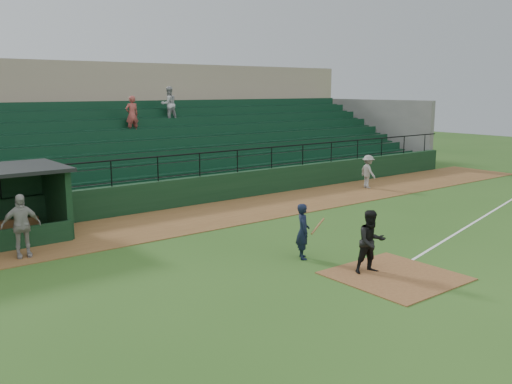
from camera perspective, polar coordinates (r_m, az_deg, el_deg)
ground at (r=15.85m, az=11.30°, el=-7.62°), size 90.00×90.00×0.00m
warning_track at (r=21.70m, az=-4.89°, el=-2.45°), size 40.00×4.00×0.03m
home_plate_dirt at (r=15.25m, az=14.17°, el=-8.41°), size 3.00×3.00×0.03m
foul_line at (r=22.90m, az=22.20°, el=-2.54°), size 17.49×4.44×0.01m
stadium_structure at (r=28.73m, az=-14.27°, el=5.09°), size 38.00×13.08×6.40m
batter_at_plate at (r=16.16m, az=4.89°, el=-4.05°), size 1.12×0.73×1.64m
umpire at (r=15.15m, az=11.81°, el=-5.06°), size 1.00×0.88×1.73m
runner at (r=28.02m, az=11.51°, el=2.08°), size 0.86×1.18×1.65m
dugout_player_a at (r=17.52m, az=-23.11°, el=-3.22°), size 1.14×0.56×1.88m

